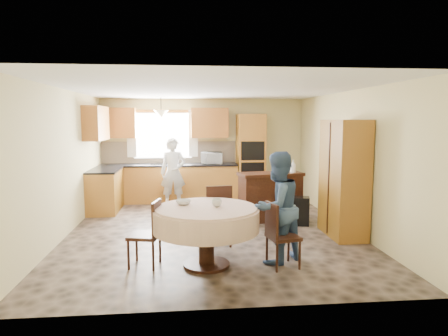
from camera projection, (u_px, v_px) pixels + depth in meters
floor at (212, 231)px, 7.17m from camera, size 5.00×6.00×0.01m
ceiling at (211, 90)px, 6.87m from camera, size 5.00×6.00×0.01m
wall_back at (203, 149)px, 9.98m from camera, size 5.00×0.02×2.50m
wall_front at (231, 192)px, 4.06m from camera, size 5.00×0.02×2.50m
wall_left at (65, 163)px, 6.78m from camera, size 0.02×6.00×2.50m
wall_right at (348, 160)px, 7.27m from camera, size 0.02×6.00×2.50m
window at (163, 135)px, 9.83m from camera, size 1.40×0.03×1.10m
curtain_left at (131, 134)px, 9.70m from camera, size 0.22×0.02×1.15m
curtain_right at (193, 133)px, 9.84m from camera, size 0.22×0.02×1.15m
base_cab_back at (169, 184)px, 9.70m from camera, size 3.30×0.60×0.88m
counter_back at (169, 165)px, 9.65m from camera, size 3.30×0.64×0.04m
base_cab_left at (105, 191)px, 8.68m from camera, size 0.60×1.20×0.88m
counter_left at (104, 170)px, 8.62m from camera, size 0.64×1.20×0.04m
backsplash at (169, 152)px, 9.90m from camera, size 3.30×0.02×0.55m
wall_cab_left at (118, 123)px, 9.54m from camera, size 0.85×0.33×0.72m
wall_cab_right at (210, 123)px, 9.76m from camera, size 0.90×0.33×0.72m
wall_cab_side at (96, 123)px, 8.49m from camera, size 0.33×1.20×0.72m
oven_tower at (251, 158)px, 9.81m from camera, size 0.66×0.62×2.12m
oven_upper at (253, 151)px, 9.48m from camera, size 0.56×0.01×0.45m
oven_lower at (253, 172)px, 9.54m from camera, size 0.56×0.01×0.45m
pendant at (161, 114)px, 9.29m from camera, size 0.36×0.36×0.18m
sideboard at (270, 198)px, 7.89m from camera, size 1.32×0.74×0.89m
space_heater at (299, 211)px, 7.56m from camera, size 0.45×0.36×0.53m
cupboard at (344, 178)px, 6.77m from camera, size 0.52×1.04×1.98m
dining_table at (206, 220)px, 5.37m from camera, size 1.43×1.43×0.82m
chair_left at (149, 230)px, 5.38m from camera, size 0.46×0.46×0.91m
chair_back at (218, 212)px, 6.23m from camera, size 0.47×0.47×0.98m
chair_right at (278, 232)px, 5.33m from camera, size 0.45×0.45×0.89m
framed_picture at (339, 136)px, 7.61m from camera, size 0.06×0.59×0.49m
microwave at (212, 158)px, 9.68m from camera, size 0.54×0.39×0.28m
person_sink at (173, 173)px, 9.07m from camera, size 0.60×0.41×1.58m
person_dining at (277, 207)px, 5.51m from camera, size 0.95×0.90×1.55m
bowl_sideboard at (258, 174)px, 7.81m from camera, size 0.28×0.28×0.06m
bottle_sideboard at (293, 168)px, 7.87m from camera, size 0.15×0.15×0.31m
cup_table at (217, 203)px, 5.37m from camera, size 0.18×0.18×0.11m
bowl_table at (183, 202)px, 5.50m from camera, size 0.27×0.27×0.06m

